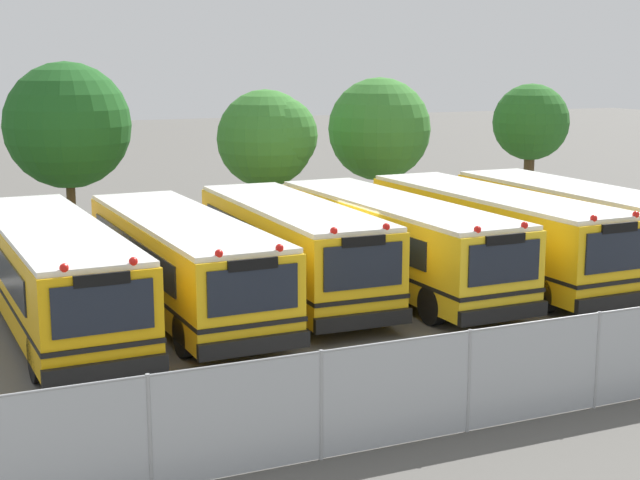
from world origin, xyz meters
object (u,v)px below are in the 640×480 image
object	(u,v)px
school_bus_1	(182,260)
school_bus_2	(291,246)
school_bus_0	(53,271)
school_bus_3	(394,239)
school_bus_4	(493,231)
tree_2	(270,138)
tree_1	(69,127)
tree_3	(381,129)
school_bus_5	(574,223)
tree_4	(533,122)

from	to	relation	value
school_bus_1	school_bus_2	distance (m)	3.21
school_bus_0	school_bus_3	distance (m)	9.66
school_bus_4	tree_2	world-z (taller)	tree_2
tree_1	tree_3	bearing A→B (deg)	0.60
school_bus_3	school_bus_2	bearing A→B (deg)	-2.71
school_bus_1	tree_3	bearing A→B (deg)	-138.29
school_bus_3	school_bus_5	distance (m)	6.52
school_bus_4	school_bus_5	distance (m)	3.27
school_bus_1	tree_4	distance (m)	20.77
school_bus_0	school_bus_3	bearing A→B (deg)	179.71
school_bus_0	school_bus_3	size ratio (longest dim) A/B	1.01
tree_4	tree_2	bearing A→B (deg)	179.11
school_bus_5	school_bus_4	bearing A→B (deg)	5.17
school_bus_3	tree_4	world-z (taller)	tree_4
tree_1	tree_4	bearing A→B (deg)	-2.86
school_bus_2	tree_2	bearing A→B (deg)	-106.71
school_bus_5	tree_4	world-z (taller)	tree_4
school_bus_2	tree_3	xyz separation A→B (m)	(8.30, 10.41, 2.32)
school_bus_5	tree_4	xyz separation A→B (m)	(5.37, 9.45, 2.50)
school_bus_3	school_bus_5	world-z (taller)	school_bus_5
school_bus_1	tree_2	size ratio (longest dim) A/B	1.92
school_bus_5	tree_1	bearing A→B (deg)	-35.99
school_bus_5	tree_1	size ratio (longest dim) A/B	1.57
tree_1	tree_2	xyz separation A→B (m)	(7.30, -0.78, -0.57)
tree_4	tree_1	bearing A→B (deg)	177.14
school_bus_5	tree_4	distance (m)	11.15
school_bus_2	school_bus_4	bearing A→B (deg)	177.75
school_bus_0	school_bus_4	bearing A→B (deg)	178.06
school_bus_3	school_bus_4	distance (m)	3.27
school_bus_5	school_bus_1	bearing A→B (deg)	1.27
school_bus_3	tree_1	xyz separation A→B (m)	(-7.41, 10.37, 2.81)
school_bus_0	tree_2	distance (m)	13.89
school_bus_4	tree_3	size ratio (longest dim) A/B	1.84
school_bus_0	tree_4	distance (m)	23.75
school_bus_0	tree_4	bearing A→B (deg)	-157.59
school_bus_5	tree_4	size ratio (longest dim) A/B	1.83
school_bus_0	tree_1	xyz separation A→B (m)	(2.25, 10.61, 2.80)
school_bus_4	tree_4	xyz separation A→B (m)	(8.63, 9.70, 2.48)
school_bus_4	school_bus_5	xyz separation A→B (m)	(3.26, 0.25, -0.01)
school_bus_4	tree_4	size ratio (longest dim) A/B	1.93
tree_3	school_bus_0	bearing A→B (deg)	-143.99
school_bus_1	tree_4	size ratio (longest dim) A/B	1.89
school_bus_3	school_bus_0	bearing A→B (deg)	0.41
school_bus_0	school_bus_5	size ratio (longest dim) A/B	1.08
tree_1	tree_4	distance (m)	19.33
school_bus_1	school_bus_4	distance (m)	9.64
school_bus_1	school_bus_3	bearing A→B (deg)	-179.77
school_bus_3	tree_4	bearing A→B (deg)	-142.66
school_bus_2	tree_4	size ratio (longest dim) A/B	1.70
school_bus_2	tree_1	bearing A→B (deg)	-66.42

